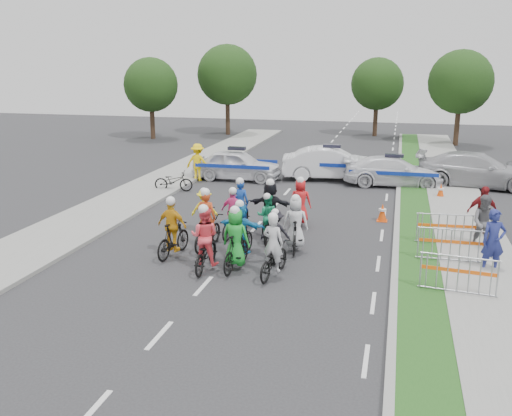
% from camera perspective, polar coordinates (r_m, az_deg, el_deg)
% --- Properties ---
extents(ground, '(90.00, 90.00, 0.00)m').
position_cam_1_polar(ground, '(15.91, -5.28, -7.78)').
color(ground, '#28282B').
rests_on(ground, ground).
extents(curb_right, '(0.20, 60.00, 0.12)m').
position_cam_1_polar(curb_right, '(19.77, 13.82, -3.46)').
color(curb_right, gray).
rests_on(curb_right, ground).
extents(grass_strip, '(1.20, 60.00, 0.11)m').
position_cam_1_polar(grass_strip, '(19.79, 15.85, -3.59)').
color(grass_strip, '#1B4B18').
rests_on(grass_strip, ground).
extents(sidewalk_right, '(2.40, 60.00, 0.13)m').
position_cam_1_polar(sidewalk_right, '(19.94, 21.03, -3.86)').
color(sidewalk_right, gray).
rests_on(sidewalk_right, ground).
extents(sidewalk_left, '(3.00, 60.00, 0.13)m').
position_cam_1_polar(sidewalk_left, '(22.87, -16.60, -1.19)').
color(sidewalk_left, gray).
rests_on(sidewalk_left, ground).
extents(rider_0, '(0.97, 1.97, 1.92)m').
position_cam_1_polar(rider_0, '(16.33, 1.75, -4.74)').
color(rider_0, black).
rests_on(rider_0, ground).
extents(rider_1, '(0.88, 1.93, 1.98)m').
position_cam_1_polar(rider_1, '(16.78, -2.02, -3.73)').
color(rider_1, black).
rests_on(rider_1, ground).
extents(rider_2, '(0.86, 2.00, 2.02)m').
position_cam_1_polar(rider_2, '(16.87, -5.11, -3.76)').
color(rider_2, black).
rests_on(rider_2, ground).
extents(rider_3, '(1.04, 1.94, 1.97)m').
position_cam_1_polar(rider_3, '(18.11, -8.32, -2.54)').
color(rider_3, black).
rests_on(rider_3, ground).
extents(rider_4, '(0.97, 1.68, 1.66)m').
position_cam_1_polar(rider_4, '(17.69, 1.96, -3.16)').
color(rider_4, black).
rests_on(rider_4, ground).
extents(rider_5, '(1.56, 1.86, 1.89)m').
position_cam_1_polar(rider_5, '(17.79, -1.57, -2.57)').
color(rider_5, black).
rests_on(rider_5, ground).
extents(rider_6, '(0.85, 2.06, 2.05)m').
position_cam_1_polar(rider_6, '(18.80, -4.92, -2.05)').
color(rider_6, black).
rests_on(rider_6, ground).
extents(rider_7, '(0.86, 1.88, 1.92)m').
position_cam_1_polar(rider_7, '(18.44, 3.98, -2.13)').
color(rider_7, black).
rests_on(rider_7, ground).
extents(rider_8, '(0.77, 1.73, 1.72)m').
position_cam_1_polar(rider_8, '(19.47, 1.15, -1.51)').
color(rider_8, black).
rests_on(rider_8, ground).
extents(rider_9, '(0.98, 1.80, 1.83)m').
position_cam_1_polar(rider_9, '(19.83, -2.24, -1.03)').
color(rider_9, black).
rests_on(rider_9, ground).
extents(rider_10, '(1.02, 1.74, 1.70)m').
position_cam_1_polar(rider_10, '(20.38, -5.14, -0.76)').
color(rider_10, black).
rests_on(rider_10, ground).
extents(rider_11, '(1.65, 1.97, 2.03)m').
position_cam_1_polar(rider_11, '(20.21, 1.45, -0.31)').
color(rider_11, black).
rests_on(rider_11, ground).
extents(rider_12, '(0.69, 1.93, 1.96)m').
position_cam_1_polar(rider_12, '(20.82, -1.54, -0.44)').
color(rider_12, black).
rests_on(rider_12, ground).
extents(rider_13, '(0.81, 1.83, 1.91)m').
position_cam_1_polar(rider_13, '(21.22, 4.46, 0.08)').
color(rider_13, black).
rests_on(rider_13, ground).
extents(police_car_0, '(4.59, 1.88, 1.56)m').
position_cam_1_polar(police_car_0, '(29.65, -1.92, 4.34)').
color(police_car_0, white).
rests_on(police_car_0, ground).
extents(police_car_1, '(5.31, 2.59, 1.67)m').
position_cam_1_polar(police_car_1, '(29.91, 7.55, 4.42)').
color(police_car_1, white).
rests_on(police_car_1, ground).
extents(police_car_2, '(5.05, 2.42, 1.42)m').
position_cam_1_polar(police_car_2, '(29.05, 13.57, 3.59)').
color(police_car_2, white).
rests_on(police_car_2, ground).
extents(civilian_sedan, '(5.99, 3.04, 1.67)m').
position_cam_1_polar(civilian_sedan, '(29.93, 21.22, 3.56)').
color(civilian_sedan, '#AAAAAF').
rests_on(civilian_sedan, ground).
extents(spectator_0, '(0.79, 0.62, 1.90)m').
position_cam_1_polar(spectator_0, '(17.90, 22.65, -3.09)').
color(spectator_0, navy).
rests_on(spectator_0, ground).
extents(spectator_1, '(0.98, 0.81, 1.84)m').
position_cam_1_polar(spectator_1, '(19.93, 21.94, -1.38)').
color(spectator_1, slate).
rests_on(spectator_1, ground).
extents(spectator_2, '(1.16, 0.70, 1.84)m').
position_cam_1_polar(spectator_2, '(21.29, 21.69, -0.38)').
color(spectator_2, maroon).
rests_on(spectator_2, ground).
extents(marshal_hiviz, '(1.26, 0.76, 1.92)m').
position_cam_1_polar(marshal_hiviz, '(29.48, -5.84, 4.57)').
color(marshal_hiviz, yellow).
rests_on(marshal_hiviz, ground).
extents(barrier_0, '(2.05, 0.74, 1.12)m').
position_cam_1_polar(barrier_0, '(15.88, 19.55, -6.47)').
color(barrier_0, '#A5A8AD').
rests_on(barrier_0, ground).
extents(barrier_1, '(2.00, 0.51, 1.12)m').
position_cam_1_polar(barrier_1, '(18.27, 18.88, -3.67)').
color(barrier_1, '#A5A8AD').
rests_on(barrier_1, ground).
extents(barrier_2, '(2.03, 0.63, 1.12)m').
position_cam_1_polar(barrier_2, '(19.96, 18.51, -2.13)').
color(barrier_2, '#A5A8AD').
rests_on(barrier_2, ground).
extents(cone_0, '(0.40, 0.40, 0.70)m').
position_cam_1_polar(cone_0, '(22.51, 12.53, -0.44)').
color(cone_0, '#F24C0C').
rests_on(cone_0, ground).
extents(cone_1, '(0.40, 0.40, 0.70)m').
position_cam_1_polar(cone_1, '(26.86, 17.99, 1.60)').
color(cone_1, '#F24C0C').
rests_on(cone_1, ground).
extents(parked_bike, '(1.91, 0.89, 0.96)m').
position_cam_1_polar(parked_bike, '(27.32, -8.25, 2.68)').
color(parked_bike, black).
rests_on(parked_bike, ground).
extents(tree_0, '(4.20, 4.20, 6.30)m').
position_cam_1_polar(tree_0, '(45.99, -10.48, 12.01)').
color(tree_0, '#382619').
rests_on(tree_0, ground).
extents(tree_1, '(4.55, 4.55, 6.82)m').
position_cam_1_polar(tree_1, '(44.06, 19.80, 11.77)').
color(tree_1, '#382619').
rests_on(tree_1, ground).
extents(tree_3, '(4.90, 4.90, 7.35)m').
position_cam_1_polar(tree_3, '(47.95, -2.89, 13.16)').
color(tree_3, '#382619').
rests_on(tree_3, ground).
extents(tree_4, '(4.20, 4.20, 6.30)m').
position_cam_1_polar(tree_4, '(47.93, 12.03, 12.03)').
color(tree_4, '#382619').
rests_on(tree_4, ground).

